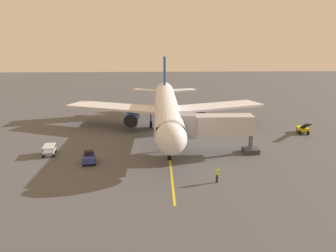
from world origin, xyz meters
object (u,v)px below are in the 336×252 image
Objects in this scene: airplane at (166,108)px; belt_loader_starboard_side at (303,129)px; ground_crew_marshaller at (217,174)px; tug_near_nose at (89,158)px; baggage_cart_portside at (49,150)px; ground_crew_wing_walker at (165,145)px; jet_bridge at (210,126)px.

airplane reaches higher than belt_loader_starboard_side.
ground_crew_marshaller is at bearing 102.21° from airplane.
tug_near_nose is at bearing -23.64° from ground_crew_marshaller.
airplane is at bearing -5.29° from belt_loader_starboard_side.
belt_loader_starboard_side is at bearing -158.39° from tug_near_nose.
airplane is at bearing -144.54° from baggage_cart_portside.
ground_crew_wing_walker is 0.36× the size of belt_loader_starboard_side.
ground_crew_wing_walker is at bearing -10.12° from jet_bridge.
tug_near_nose is at bearing 21.61° from belt_loader_starboard_side.
ground_crew_wing_walker is at bearing 86.72° from airplane.
tug_near_nose is at bearing 12.44° from jet_bridge.
airplane is 19.69m from baggage_cart_portside.
airplane is 16.03× the size of tug_near_nose.
tug_near_nose is at bearing 149.27° from baggage_cart_portside.
jet_bridge is 10.18m from ground_crew_marshaller.
belt_loader_starboard_side is (-17.42, -19.04, -0.17)m from ground_crew_marshaller.
airplane reaches higher than ground_crew_wing_walker.
baggage_cart_portside is (20.36, -9.82, -0.23)m from ground_crew_marshaller.
airplane is 12.50m from jet_bridge.
baggage_cart_portside is 0.58× the size of belt_loader_starboard_side.
ground_crew_wing_walker is (5.83, -1.04, -2.88)m from jet_bridge.
jet_bridge is at bearing 169.88° from ground_crew_wing_walker.
jet_bridge is 21.27m from baggage_cart_portside.
belt_loader_starboard_side is (-21.98, 2.04, -3.29)m from airplane.
ground_crew_wing_walker is at bearing 20.11° from belt_loader_starboard_side.
ground_crew_marshaller is at bearing 156.36° from tug_near_nose.
baggage_cart_portside is (5.80, -3.45, -0.05)m from tug_near_nose.
jet_bridge is at bearing 114.79° from airplane.
baggage_cart_portside is at bearing 13.71° from belt_loader_starboard_side.
jet_bridge is at bearing 179.77° from baggage_cart_portside.
baggage_cart_portside is 38.90m from belt_loader_starboard_side.
belt_loader_starboard_side is (-37.79, -9.22, 0.06)m from baggage_cart_portside.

